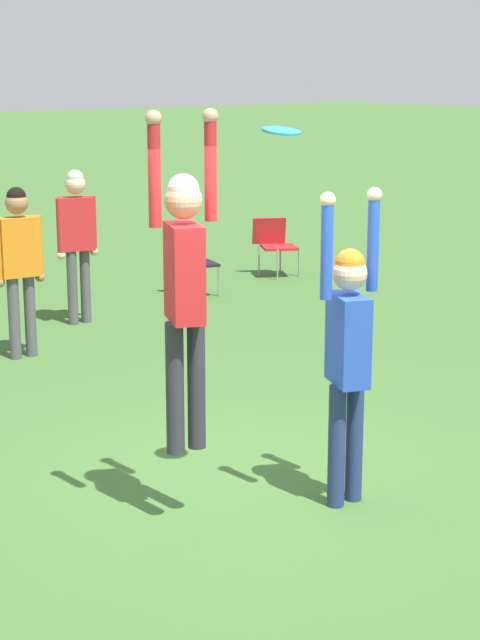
% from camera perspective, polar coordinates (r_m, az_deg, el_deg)
% --- Properties ---
extents(ground_plane, '(120.00, 120.00, 0.00)m').
position_cam_1_polar(ground_plane, '(7.86, 0.39, -8.99)').
color(ground_plane, '#3D662D').
extents(person_jumping, '(0.54, 0.43, 2.24)m').
position_cam_1_polar(person_jumping, '(6.86, -2.99, 2.48)').
color(person_jumping, '#2D2D38').
rests_on(person_jumping, ground_plane).
extents(person_defending, '(0.53, 0.43, 2.20)m').
position_cam_1_polar(person_defending, '(7.29, 5.79, -1.11)').
color(person_defending, navy).
rests_on(person_defending, ground_plane).
extents(frisbee, '(0.26, 0.26, 0.05)m').
position_cam_1_polar(frisbee, '(7.09, 2.23, 10.05)').
color(frisbee, '#2D9EDB').
extents(camping_chair_0, '(0.66, 0.72, 0.84)m').
position_cam_1_polar(camping_chair_0, '(15.58, 1.87, 4.23)').
color(camping_chair_0, gray).
rests_on(camping_chair_0, ground_plane).
extents(camping_chair_1, '(0.55, 0.59, 0.84)m').
position_cam_1_polar(camping_chair_1, '(14.23, -2.45, 3.36)').
color(camping_chair_1, gray).
rests_on(camping_chair_1, ground_plane).
extents(person_spectator_near, '(0.56, 0.25, 1.79)m').
position_cam_1_polar(person_spectator_near, '(11.26, -11.70, 3.39)').
color(person_spectator_near, '#4C4C51').
rests_on(person_spectator_near, ground_plane).
extents(person_spectator_far, '(0.55, 0.31, 1.82)m').
position_cam_1_polar(person_spectator_far, '(12.68, -8.69, 4.71)').
color(person_spectator_far, '#4C4C51').
rests_on(person_spectator_far, ground_plane).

